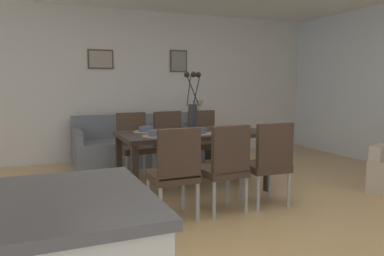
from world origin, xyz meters
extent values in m
plane|color=tan|center=(0.00, 0.00, 0.00)|extent=(9.00, 9.00, 0.00)
cube|color=silver|center=(0.00, 3.25, 1.30)|extent=(9.00, 0.10, 2.60)
cube|color=black|center=(0.18, 0.86, 0.71)|extent=(1.80, 0.92, 0.05)
cube|color=black|center=(1.02, 1.25, 0.34)|extent=(0.07, 0.07, 0.69)
cube|color=black|center=(-0.66, 1.25, 0.34)|extent=(0.07, 0.07, 0.69)
cube|color=black|center=(1.02, 0.46, 0.34)|extent=(0.07, 0.07, 0.69)
cube|color=black|center=(-0.66, 0.46, 0.34)|extent=(0.07, 0.07, 0.69)
cube|color=#3D2D23|center=(-0.39, 0.04, 0.42)|extent=(0.44, 0.44, 0.08)
cube|color=#3D2D23|center=(-0.39, -0.15, 0.68)|extent=(0.42, 0.06, 0.48)
cylinder|color=#9EA0A5|center=(-0.20, 0.23, 0.19)|extent=(0.04, 0.04, 0.38)
cylinder|color=#9EA0A5|center=(-0.58, 0.23, 0.19)|extent=(0.04, 0.04, 0.38)
cylinder|color=#9EA0A5|center=(-0.20, -0.15, 0.19)|extent=(0.04, 0.04, 0.38)
cylinder|color=#9EA0A5|center=(-0.58, -0.15, 0.19)|extent=(0.04, 0.04, 0.38)
cube|color=#3D2D23|center=(-0.33, 1.67, 0.42)|extent=(0.47, 0.47, 0.08)
cube|color=#3D2D23|center=(-0.35, 1.86, 0.68)|extent=(0.42, 0.09, 0.48)
cylinder|color=#9EA0A5|center=(-0.51, 1.47, 0.19)|extent=(0.04, 0.04, 0.38)
cylinder|color=#9EA0A5|center=(-0.13, 1.50, 0.19)|extent=(0.04, 0.04, 0.38)
cylinder|color=#9EA0A5|center=(-0.54, 1.85, 0.19)|extent=(0.04, 0.04, 0.38)
cylinder|color=#9EA0A5|center=(-0.16, 1.88, 0.19)|extent=(0.04, 0.04, 0.38)
cube|color=#3D2D23|center=(0.16, 0.05, 0.42)|extent=(0.46, 0.46, 0.08)
cube|color=#3D2D23|center=(0.17, -0.14, 0.68)|extent=(0.42, 0.08, 0.48)
cylinder|color=#9EA0A5|center=(0.33, 0.25, 0.19)|extent=(0.04, 0.04, 0.38)
cylinder|color=#9EA0A5|center=(-0.05, 0.23, 0.19)|extent=(0.04, 0.04, 0.38)
cylinder|color=#9EA0A5|center=(0.36, -0.13, 0.19)|extent=(0.04, 0.04, 0.38)
cylinder|color=#9EA0A5|center=(-0.02, -0.15, 0.19)|extent=(0.04, 0.04, 0.38)
cube|color=#3D2D23|center=(0.20, 1.67, 0.42)|extent=(0.45, 0.45, 0.08)
cube|color=#3D2D23|center=(0.20, 1.86, 0.68)|extent=(0.42, 0.07, 0.48)
cylinder|color=#9EA0A5|center=(0.02, 1.48, 0.19)|extent=(0.04, 0.04, 0.38)
cylinder|color=#9EA0A5|center=(0.40, 1.49, 0.19)|extent=(0.04, 0.04, 0.38)
cylinder|color=#9EA0A5|center=(0.01, 1.86, 0.19)|extent=(0.04, 0.04, 0.38)
cylinder|color=#9EA0A5|center=(0.39, 1.87, 0.19)|extent=(0.04, 0.04, 0.38)
cube|color=#3D2D23|center=(0.70, 0.05, 0.42)|extent=(0.46, 0.46, 0.08)
cube|color=#3D2D23|center=(0.69, -0.14, 0.68)|extent=(0.42, 0.08, 0.48)
cylinder|color=#9EA0A5|center=(0.90, 0.23, 0.19)|extent=(0.04, 0.04, 0.38)
cylinder|color=#9EA0A5|center=(0.52, 0.25, 0.19)|extent=(0.04, 0.04, 0.38)
cylinder|color=#9EA0A5|center=(0.88, -0.15, 0.19)|extent=(0.04, 0.04, 0.38)
cylinder|color=#9EA0A5|center=(0.50, -0.13, 0.19)|extent=(0.04, 0.04, 0.38)
cube|color=#3D2D23|center=(0.73, 1.66, 0.42)|extent=(0.47, 0.47, 0.08)
cube|color=#3D2D23|center=(0.74, 1.85, 0.68)|extent=(0.42, 0.09, 0.48)
cylinder|color=#9EA0A5|center=(0.53, 1.48, 0.19)|extent=(0.04, 0.04, 0.38)
cylinder|color=#9EA0A5|center=(0.91, 1.46, 0.19)|extent=(0.04, 0.04, 0.38)
cylinder|color=#9EA0A5|center=(0.56, 1.86, 0.19)|extent=(0.04, 0.04, 0.38)
cylinder|color=#9EA0A5|center=(0.93, 1.84, 0.19)|extent=(0.04, 0.04, 0.38)
cylinder|color=#232326|center=(0.18, 0.86, 0.91)|extent=(0.11, 0.11, 0.34)
cylinder|color=black|center=(0.23, 0.87, 1.24)|extent=(0.05, 0.12, 0.37)
sphere|color=black|center=(0.26, 0.88, 1.44)|extent=(0.07, 0.07, 0.07)
cylinder|color=black|center=(0.15, 0.91, 1.24)|extent=(0.08, 0.05, 0.38)
sphere|color=black|center=(0.13, 0.93, 1.44)|extent=(0.07, 0.07, 0.07)
cylinder|color=black|center=(0.16, 0.80, 1.24)|extent=(0.15, 0.06, 0.36)
sphere|color=black|center=(0.15, 0.77, 1.44)|extent=(0.07, 0.07, 0.07)
cylinder|color=#7F705B|center=(-0.36, 0.65, 0.74)|extent=(0.32, 0.32, 0.01)
cylinder|color=#475166|center=(-0.36, 0.65, 0.78)|extent=(0.17, 0.17, 0.06)
cylinder|color=#3C4556|center=(-0.36, 0.65, 0.79)|extent=(0.13, 0.13, 0.04)
cylinder|color=#7F705B|center=(-0.36, 1.06, 0.74)|extent=(0.32, 0.32, 0.01)
cylinder|color=#475166|center=(-0.36, 1.06, 0.78)|extent=(0.17, 0.17, 0.06)
cylinder|color=#3C4556|center=(-0.36, 1.06, 0.79)|extent=(0.13, 0.13, 0.04)
cylinder|color=#7F705B|center=(0.18, 0.65, 0.74)|extent=(0.32, 0.32, 0.01)
cylinder|color=#475166|center=(0.18, 0.65, 0.78)|extent=(0.17, 0.17, 0.06)
cylinder|color=#3C4556|center=(0.18, 0.65, 0.79)|extent=(0.13, 0.13, 0.04)
cube|color=slate|center=(-0.04, 2.65, 0.21)|extent=(2.05, 0.84, 0.42)
cube|color=slate|center=(-0.04, 2.99, 0.61)|extent=(2.05, 0.16, 0.38)
cube|color=slate|center=(0.93, 2.65, 0.52)|extent=(0.10, 0.84, 0.20)
cube|color=slate|center=(-1.02, 2.65, 0.52)|extent=(0.10, 0.84, 0.20)
cube|color=black|center=(1.05, 2.68, 0.26)|extent=(0.36, 0.36, 0.52)
cylinder|color=#4C4C51|center=(1.05, 2.68, 0.56)|extent=(0.12, 0.12, 0.08)
cylinder|color=#4C4C51|center=(1.05, 2.68, 0.74)|extent=(0.02, 0.02, 0.30)
cone|color=beige|center=(1.05, 2.68, 0.94)|extent=(0.22, 0.22, 0.18)
cube|color=#473828|center=(-0.53, 3.18, 1.74)|extent=(0.43, 0.02, 0.33)
cube|color=#9E9389|center=(-0.53, 3.17, 1.74)|extent=(0.38, 0.01, 0.28)
cube|color=#473828|center=(0.88, 3.18, 1.74)|extent=(0.33, 0.02, 0.40)
cube|color=gray|center=(0.88, 3.17, 1.74)|extent=(0.28, 0.01, 0.35)
camera|label=1|loc=(-1.64, -3.40, 1.34)|focal=35.31mm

